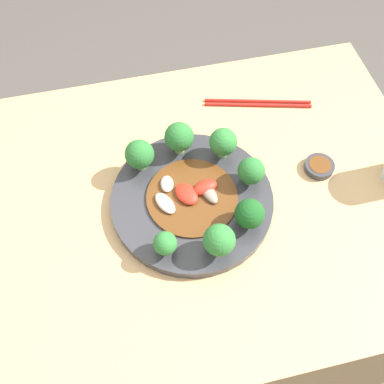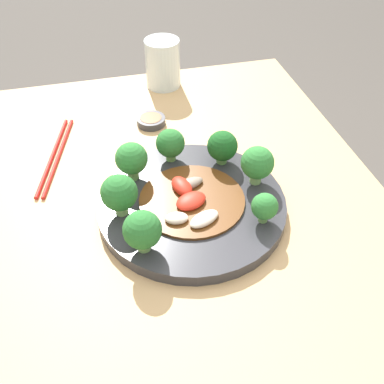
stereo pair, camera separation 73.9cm
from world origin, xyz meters
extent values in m
plane|color=#4C4742|center=(0.00, 0.00, 0.00)|extent=(8.00, 8.00, 0.00)
cube|color=tan|center=(0.00, 0.00, 0.39)|extent=(0.94, 0.71, 0.77)
cylinder|color=#333338|center=(-0.02, -0.01, 0.78)|extent=(0.31, 0.31, 0.02)
cylinder|color=#70A356|center=(0.06, 0.07, 0.80)|extent=(0.02, 0.02, 0.02)
sphere|color=#2D7533|center=(0.06, 0.07, 0.84)|extent=(0.06, 0.06, 0.06)
cylinder|color=#89B76B|center=(0.00, -0.13, 0.80)|extent=(0.02, 0.02, 0.02)
sphere|color=#2D7533|center=(0.00, -0.13, 0.84)|extent=(0.06, 0.06, 0.06)
cylinder|color=#70A356|center=(-0.09, -0.11, 0.80)|extent=(0.01, 0.01, 0.01)
sphere|color=#2D7533|center=(-0.09, -0.11, 0.82)|extent=(0.04, 0.04, 0.04)
cylinder|color=#7AAD5B|center=(-0.10, 0.08, 0.80)|extent=(0.02, 0.02, 0.02)
sphere|color=#286B2D|center=(-0.10, 0.08, 0.83)|extent=(0.06, 0.06, 0.06)
cylinder|color=#7AAD5B|center=(0.10, 0.00, 0.80)|extent=(0.02, 0.02, 0.02)
sphere|color=#286B2D|center=(0.10, 0.00, 0.83)|extent=(0.05, 0.05, 0.05)
cylinder|color=#70A356|center=(0.07, -0.09, 0.80)|extent=(0.02, 0.02, 0.01)
sphere|color=#19511E|center=(0.07, -0.09, 0.83)|extent=(0.05, 0.05, 0.05)
cylinder|color=#89B76B|center=(-0.02, 0.11, 0.80)|extent=(0.02, 0.02, 0.02)
sphere|color=#286B2D|center=(-0.02, 0.11, 0.84)|extent=(0.06, 0.06, 0.06)
cylinder|color=#5B3314|center=(-0.02, -0.01, 0.80)|extent=(0.18, 0.18, 0.00)
ellipsoid|color=beige|center=(-0.07, -0.02, 0.80)|extent=(0.05, 0.06, 0.01)
ellipsoid|color=red|center=(0.01, 0.00, 0.80)|extent=(0.06, 0.04, 0.02)
ellipsoid|color=beige|center=(-0.06, 0.02, 0.80)|extent=(0.03, 0.04, 0.01)
ellipsoid|color=red|center=(-0.03, -0.01, 0.80)|extent=(0.06, 0.06, 0.02)
ellipsoid|color=gray|center=(0.01, -0.01, 0.80)|extent=(0.04, 0.06, 0.01)
cylinder|color=red|center=(0.18, 0.20, 0.78)|extent=(0.23, 0.07, 0.01)
cylinder|color=red|center=(0.18, 0.22, 0.78)|extent=(0.23, 0.07, 0.01)
cylinder|color=#333338|center=(0.25, 0.01, 0.78)|extent=(0.06, 0.06, 0.01)
cylinder|color=#5B3314|center=(0.25, 0.01, 0.79)|extent=(0.05, 0.05, 0.00)
camera|label=1|loc=(-0.12, -0.45, 1.53)|focal=42.00mm
camera|label=2|loc=(-0.54, 0.12, 1.31)|focal=42.00mm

